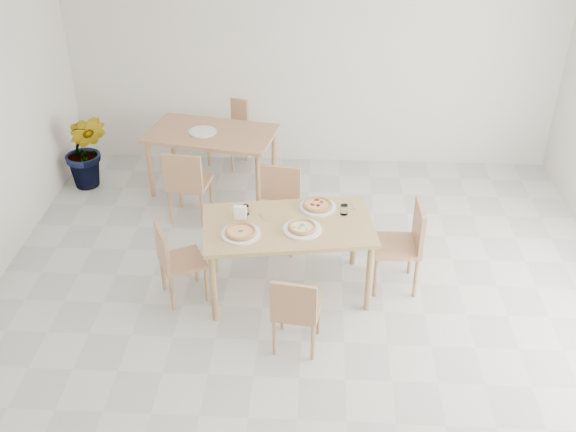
{
  "coord_description": "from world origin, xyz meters",
  "views": [
    {
      "loc": [
        0.12,
        -4.41,
        4.01
      ],
      "look_at": [
        -0.15,
        0.72,
        0.83
      ],
      "focal_mm": 42.0,
      "sensor_mm": 36.0,
      "label": 1
    }
  ],
  "objects_px": {
    "plate_empty": "(202,132)",
    "napkin_holder": "(240,213)",
    "plate_pepperoni": "(318,207)",
    "chair_west": "(174,258)",
    "tumbler_a": "(245,210)",
    "plate_margherita": "(241,234)",
    "pizza_margherita": "(241,232)",
    "chair_back_s": "(187,181)",
    "chair_south": "(296,309)",
    "chair_back_n": "(230,127)",
    "pizza_mushroom": "(302,227)",
    "chair_east": "(405,240)",
    "potted_plant": "(86,151)",
    "chair_north": "(279,202)",
    "tumbler_b": "(344,210)",
    "second_table": "(212,139)",
    "pizza_pepperoni": "(318,205)",
    "main_table": "(288,231)",
    "plate_mushroom": "(302,229)"
  },
  "relations": [
    {
      "from": "chair_back_s",
      "to": "plate_pepperoni",
      "type": "bearing_deg",
      "value": 155.03
    },
    {
      "from": "pizza_pepperoni",
      "to": "tumbler_b",
      "type": "distance_m",
      "value": 0.26
    },
    {
      "from": "chair_north",
      "to": "plate_margherita",
      "type": "height_order",
      "value": "chair_north"
    },
    {
      "from": "chair_south",
      "to": "chair_back_n",
      "type": "height_order",
      "value": "chair_back_n"
    },
    {
      "from": "pizza_mushroom",
      "to": "tumbler_b",
      "type": "xyz_separation_m",
      "value": [
        0.38,
        0.29,
        0.02
      ]
    },
    {
      "from": "tumbler_b",
      "to": "plate_empty",
      "type": "height_order",
      "value": "tumbler_b"
    },
    {
      "from": "plate_empty",
      "to": "napkin_holder",
      "type": "bearing_deg",
      "value": -70.74
    },
    {
      "from": "napkin_holder",
      "to": "chair_back_s",
      "type": "bearing_deg",
      "value": 123.36
    },
    {
      "from": "plate_pepperoni",
      "to": "chair_back_n",
      "type": "xyz_separation_m",
      "value": [
        -1.14,
        2.39,
        -0.28
      ]
    },
    {
      "from": "main_table",
      "to": "tumbler_b",
      "type": "height_order",
      "value": "tumbler_b"
    },
    {
      "from": "chair_east",
      "to": "napkin_holder",
      "type": "bearing_deg",
      "value": -88.1
    },
    {
      "from": "chair_south",
      "to": "second_table",
      "type": "bearing_deg",
      "value": -60.17
    },
    {
      "from": "plate_mushroom",
      "to": "chair_back_s",
      "type": "xyz_separation_m",
      "value": [
        -1.29,
        1.3,
        -0.26
      ]
    },
    {
      "from": "plate_mushroom",
      "to": "napkin_holder",
      "type": "bearing_deg",
      "value": 165.06
    },
    {
      "from": "chair_north",
      "to": "plate_mushroom",
      "type": "height_order",
      "value": "chair_north"
    },
    {
      "from": "chair_west",
      "to": "plate_empty",
      "type": "height_order",
      "value": "chair_west"
    },
    {
      "from": "chair_north",
      "to": "plate_pepperoni",
      "type": "distance_m",
      "value": 0.72
    },
    {
      "from": "chair_east",
      "to": "chair_back_n",
      "type": "height_order",
      "value": "chair_east"
    },
    {
      "from": "napkin_holder",
      "to": "plate_empty",
      "type": "distance_m",
      "value": 1.97
    },
    {
      "from": "plate_pepperoni",
      "to": "potted_plant",
      "type": "distance_m",
      "value": 3.22
    },
    {
      "from": "pizza_margherita",
      "to": "tumbler_a",
      "type": "bearing_deg",
      "value": 89.08
    },
    {
      "from": "pizza_mushroom",
      "to": "potted_plant",
      "type": "bearing_deg",
      "value": 142.39
    },
    {
      "from": "plate_mushroom",
      "to": "plate_margherita",
      "type": "bearing_deg",
      "value": -169.24
    },
    {
      "from": "plate_pepperoni",
      "to": "tumbler_b",
      "type": "height_order",
      "value": "tumbler_b"
    },
    {
      "from": "pizza_margherita",
      "to": "plate_empty",
      "type": "xyz_separation_m",
      "value": [
        -0.68,
        2.12,
        -0.02
      ]
    },
    {
      "from": "chair_west",
      "to": "plate_margherita",
      "type": "xyz_separation_m",
      "value": [
        0.63,
        -0.04,
        0.31
      ]
    },
    {
      "from": "chair_east",
      "to": "tumbler_a",
      "type": "xyz_separation_m",
      "value": [
        -1.49,
        0.0,
        0.28
      ]
    },
    {
      "from": "chair_east",
      "to": "chair_back_s",
      "type": "xyz_separation_m",
      "value": [
        -2.25,
        1.06,
        -0.01
      ]
    },
    {
      "from": "tumbler_b",
      "to": "chair_back_n",
      "type": "height_order",
      "value": "tumbler_b"
    },
    {
      "from": "chair_west",
      "to": "tumbler_a",
      "type": "height_order",
      "value": "tumbler_a"
    },
    {
      "from": "plate_margherita",
      "to": "pizza_margherita",
      "type": "relative_size",
      "value": 1.11
    },
    {
      "from": "pizza_margherita",
      "to": "tumbler_a",
      "type": "distance_m",
      "value": 0.35
    },
    {
      "from": "tumbler_b",
      "to": "plate_margherita",
      "type": "bearing_deg",
      "value": -156.59
    },
    {
      "from": "plate_empty",
      "to": "pizza_margherita",
      "type": "bearing_deg",
      "value": -72.11
    },
    {
      "from": "napkin_holder",
      "to": "plate_margherita",
      "type": "bearing_deg",
      "value": -81.53
    },
    {
      "from": "plate_mushroom",
      "to": "main_table",
      "type": "bearing_deg",
      "value": 142.77
    },
    {
      "from": "potted_plant",
      "to": "pizza_pepperoni",
      "type": "bearing_deg",
      "value": -30.57
    },
    {
      "from": "main_table",
      "to": "chair_west",
      "type": "xyz_separation_m",
      "value": [
        -1.03,
        -0.16,
        -0.22
      ]
    },
    {
      "from": "chair_east",
      "to": "tumbler_a",
      "type": "bearing_deg",
      "value": -91.52
    },
    {
      "from": "plate_margherita",
      "to": "pizza_mushroom",
      "type": "relative_size",
      "value": 1.05
    },
    {
      "from": "second_table",
      "to": "main_table",
      "type": "bearing_deg",
      "value": -51.89
    },
    {
      "from": "pizza_pepperoni",
      "to": "potted_plant",
      "type": "relative_size",
      "value": 0.39
    },
    {
      "from": "pizza_mushroom",
      "to": "pizza_pepperoni",
      "type": "relative_size",
      "value": 0.9
    },
    {
      "from": "pizza_pepperoni",
      "to": "potted_plant",
      "type": "height_order",
      "value": "potted_plant"
    },
    {
      "from": "chair_south",
      "to": "tumbler_b",
      "type": "bearing_deg",
      "value": -103.39
    },
    {
      "from": "main_table",
      "to": "plate_mushroom",
      "type": "xyz_separation_m",
      "value": [
        0.13,
        -0.1,
        0.09
      ]
    },
    {
      "from": "pizza_mushroom",
      "to": "second_table",
      "type": "relative_size",
      "value": 0.21
    },
    {
      "from": "plate_pepperoni",
      "to": "napkin_holder",
      "type": "height_order",
      "value": "napkin_holder"
    },
    {
      "from": "tumbler_b",
      "to": "chair_back_n",
      "type": "relative_size",
      "value": 0.11
    },
    {
      "from": "potted_plant",
      "to": "chair_north",
      "type": "bearing_deg",
      "value": -24.96
    }
  ]
}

